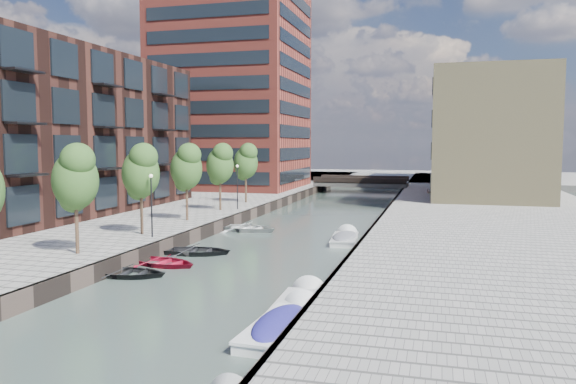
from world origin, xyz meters
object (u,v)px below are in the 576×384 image
at_px(motorboat_2, 300,306).
at_px(sloop_4, 197,254).
at_px(sloop_2, 165,266).
at_px(motorboat_4, 345,239).
at_px(tree_4, 186,166).
at_px(tree_3, 141,170).
at_px(tree_2, 75,176).
at_px(sloop_3, 248,231).
at_px(tree_5, 220,163).
at_px(bridge, 362,183).
at_px(car, 436,188).
at_px(sloop_1, 129,276).
at_px(motorboat_3, 284,325).
at_px(tree_6, 246,161).

bearing_deg(motorboat_2, sloop_4, 133.52).
relative_size(sloop_2, motorboat_4, 0.80).
height_order(tree_4, motorboat_4, tree_4).
bearing_deg(sloop_2, tree_3, 54.16).
distance_m(tree_2, sloop_3, 17.29).
distance_m(tree_5, sloop_4, 16.40).
distance_m(bridge, car, 13.93).
bearing_deg(bridge, sloop_1, -95.39).
relative_size(sloop_1, motorboat_4, 0.80).
bearing_deg(motorboat_2, tree_2, 165.20).
relative_size(motorboat_3, car, 1.57).
height_order(tree_3, sloop_2, tree_3).
xyz_separation_m(bridge, tree_6, (-8.50, -26.00, 3.92)).
xyz_separation_m(tree_3, sloop_4, (4.39, -0.88, -5.31)).
bearing_deg(motorboat_4, sloop_1, -124.55).
bearing_deg(tree_5, motorboat_3, -63.48).
bearing_deg(motorboat_2, tree_4, 127.75).
bearing_deg(bridge, motorboat_3, -85.05).
bearing_deg(tree_4, bridge, 78.00).
bearing_deg(tree_2, sloop_4, 54.32).
xyz_separation_m(tree_6, motorboat_3, (13.75, -34.55, -5.09)).
distance_m(bridge, tree_3, 47.92).
height_order(tree_3, tree_4, same).
height_order(tree_5, tree_6, same).
xyz_separation_m(sloop_3, motorboat_2, (9.15, -19.43, 0.10)).
bearing_deg(tree_3, motorboat_4, 26.31).
bearing_deg(sloop_2, motorboat_4, -26.96).
relative_size(sloop_2, sloop_3, 0.86).
bearing_deg(tree_5, tree_6, 90.00).
distance_m(motorboat_3, motorboat_4, 19.90).
xyz_separation_m(tree_2, motorboat_2, (13.63, -3.60, -5.21)).
xyz_separation_m(sloop_4, motorboat_2, (9.23, -9.72, 0.10)).
distance_m(sloop_4, car, 41.32).
height_order(tree_2, motorboat_4, tree_2).
height_order(sloop_3, sloop_4, sloop_3).
bearing_deg(tree_5, sloop_2, -77.88).
bearing_deg(sloop_2, tree_5, 24.54).
xyz_separation_m(tree_5, motorboat_2, (13.63, -24.60, -5.21)).
xyz_separation_m(bridge, sloop_4, (-4.11, -47.88, -1.39)).
distance_m(tree_6, sloop_4, 22.94).
relative_size(bridge, tree_3, 2.18).
bearing_deg(sloop_2, tree_4, 31.51).
xyz_separation_m(tree_6, sloop_1, (3.37, -28.36, -5.31)).
relative_size(bridge, motorboat_2, 2.47).
bearing_deg(sloop_3, motorboat_4, -98.24).
height_order(tree_6, sloop_1, tree_6).
distance_m(sloop_2, sloop_3, 13.28).
relative_size(tree_2, car, 1.70).
distance_m(tree_2, motorboat_2, 15.02).
xyz_separation_m(sloop_3, motorboat_3, (9.27, -22.38, 0.22)).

